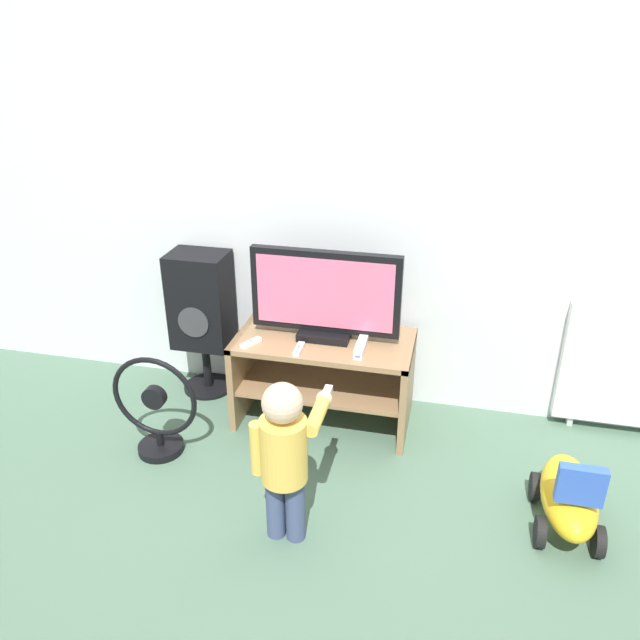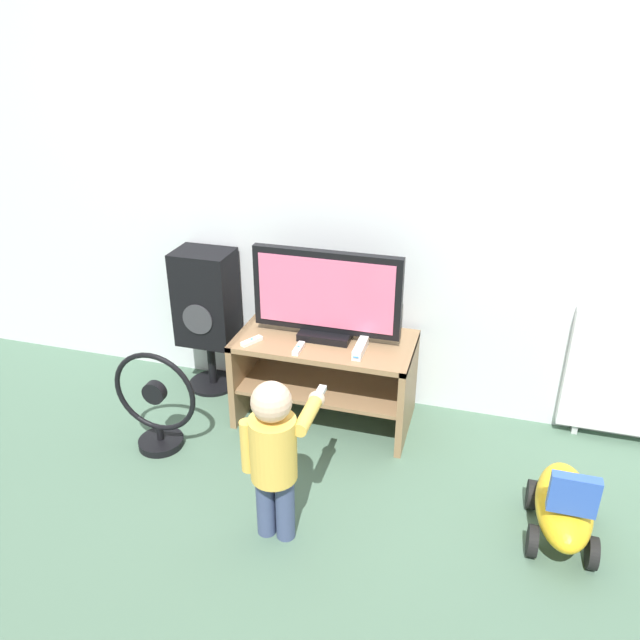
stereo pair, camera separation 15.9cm
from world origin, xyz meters
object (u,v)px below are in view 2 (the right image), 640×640
Objects in this scene: speaker_tower at (206,302)px; floor_fan at (156,406)px; television at (326,296)px; remote_secondary at (298,348)px; radiator at (638,376)px; remote_primary at (252,341)px; game_console at (360,348)px; child at (275,448)px; ride_on_toy at (564,506)px.

floor_fan is at bearing -90.35° from speaker_tower.
television is 0.81m from speaker_tower.
television reaches higher than floor_fan.
speaker_tower is at bearing 154.74° from remote_secondary.
remote_secondary is 0.17× the size of radiator.
television reaches higher than speaker_tower.
remote_secondary is at bearing -1.76° from remote_primary.
child reaches higher than game_console.
game_console is 0.59m from remote_primary.
ride_on_toy is at bearing -2.49° from floor_fan.
speaker_tower is (-0.82, 1.07, 0.11)m from child.
speaker_tower is 2.41m from radiator.
ride_on_toy is 0.95m from radiator.
child is 1.29m from ride_on_toy.
remote_secondary is 1.46m from ride_on_toy.
television is 1.42× the size of floor_fan.
speaker_tower is 1.62× the size of ride_on_toy.
remote_secondary is at bearing -117.23° from television.
game_console is at bearing -14.10° from speaker_tower.
game_console is at bearing -28.78° from television.
remote_secondary is (0.27, -0.01, 0.00)m from remote_primary.
television is 1.68m from radiator.
ride_on_toy is (1.21, 0.33, -0.30)m from child.
child reaches higher than ride_on_toy.
ride_on_toy is (1.62, -0.43, -0.36)m from remote_primary.
radiator is at bearing 2.55° from speaker_tower.
radiator reaches higher than remote_primary.
game_console is 0.36× the size of floor_fan.
television is 0.47m from remote_primary.
radiator reaches higher than game_console.
game_console is at bearing 77.89° from child.
speaker_tower is at bearing -177.45° from radiator.
television is at bearing 151.22° from game_console.
ride_on_toy is at bearing -25.29° from game_console.
game_console is 1.20m from ride_on_toy.
game_console reaches higher than ride_on_toy.
remote_primary is 2.04m from radiator.
television reaches higher than remote_secondary.
game_console is 1.03m from speaker_tower.
game_console is at bearing -165.77° from radiator.
child is at bearing -87.45° from television.
floor_fan reaches higher than remote_primary.
speaker_tower reaches higher than remote_primary.
remote_secondary is at bearing 100.53° from child.
radiator is (2.41, 0.76, 0.15)m from floor_fan.
speaker_tower reaches higher than game_console.
television is at bearing 26.54° from remote_primary.
television is 0.31m from remote_secondary.
child is at bearing -143.34° from radiator.
ride_on_toy is at bearing -25.92° from television.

